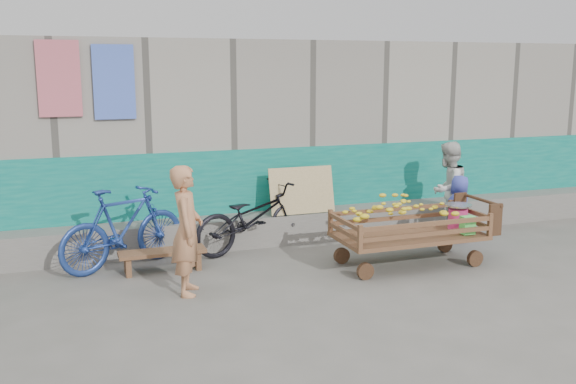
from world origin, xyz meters
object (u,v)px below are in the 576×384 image
object	(u,v)px
banana_cart	(407,221)
woman	(447,189)
bicycle_dark	(252,217)
child	(459,209)
bench	(163,256)
vendor_man	(187,230)
bicycle_blue	(123,228)

from	to	relation	value
banana_cart	woman	xyz separation A→B (m)	(1.35, 1.12, 0.13)
banana_cart	bicycle_dark	xyz separation A→B (m)	(-1.72, 1.36, -0.12)
child	bicycle_dark	xyz separation A→B (m)	(-3.08, 0.56, -0.02)
bench	child	bearing A→B (deg)	-0.53
vendor_man	banana_cart	bearing A→B (deg)	-72.90
child	woman	bearing A→B (deg)	-119.02
bench	bicycle_dark	xyz separation A→B (m)	(1.37, 0.52, 0.29)
bench	bicycle_blue	bearing A→B (deg)	144.60
banana_cart	child	world-z (taller)	child
bicycle_dark	bicycle_blue	size ratio (longest dim) A/B	1.04
vendor_man	bicycle_dark	xyz separation A→B (m)	(1.21, 1.45, -0.27)
banana_cart	bicycle_blue	xyz separation A→B (m)	(-3.54, 1.16, -0.07)
bench	child	distance (m)	4.45
bicycle_blue	banana_cart	bearing A→B (deg)	-132.30
vendor_man	bicycle_dark	bearing A→B (deg)	-24.56
bicycle_dark	bicycle_blue	distance (m)	1.83
child	bicycle_blue	world-z (taller)	bicycle_blue
woman	banana_cart	bearing A→B (deg)	10.65
bicycle_dark	woman	bearing A→B (deg)	-111.48
banana_cart	bicycle_blue	size ratio (longest dim) A/B	1.18
bench	vendor_man	world-z (taller)	vendor_man
banana_cart	bench	bearing A→B (deg)	164.83
bench	woman	world-z (taller)	woman
bicycle_dark	bicycle_blue	bearing A→B (deg)	79.18
bench	bicycle_dark	distance (m)	1.49
bicycle_dark	banana_cart	bearing A→B (deg)	-145.31
vendor_man	woman	world-z (taller)	vendor_man
woman	bicycle_dark	bearing A→B (deg)	-33.35
bench	woman	size ratio (longest dim) A/B	0.75
vendor_man	child	xyz separation A→B (m)	(4.29, 0.89, -0.25)
banana_cart	bicycle_blue	world-z (taller)	bicycle_blue
child	bicycle_blue	bearing A→B (deg)	-33.23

